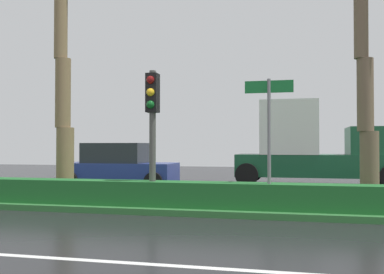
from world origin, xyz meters
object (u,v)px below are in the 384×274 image
at_px(traffic_signal_median_left, 152,113).
at_px(street_name_sign, 269,126).
at_px(car_in_traffic_leading, 119,166).
at_px(box_truck_lead, 314,147).

bearing_deg(traffic_signal_median_left, street_name_sign, -1.69).
bearing_deg(car_in_traffic_leading, street_name_sign, -43.41).
xyz_separation_m(traffic_signal_median_left, street_name_sign, (2.83, -0.08, -0.35)).
bearing_deg(box_truck_lead, street_name_sign, -98.34).
height_order(traffic_signal_median_left, street_name_sign, traffic_signal_median_left).
bearing_deg(car_in_traffic_leading, box_truck_lead, 22.08).
height_order(car_in_traffic_leading, box_truck_lead, box_truck_lead).
bearing_deg(traffic_signal_median_left, box_truck_lead, 64.55).
distance_m(traffic_signal_median_left, street_name_sign, 2.85).
bearing_deg(street_name_sign, box_truck_lead, 81.66).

